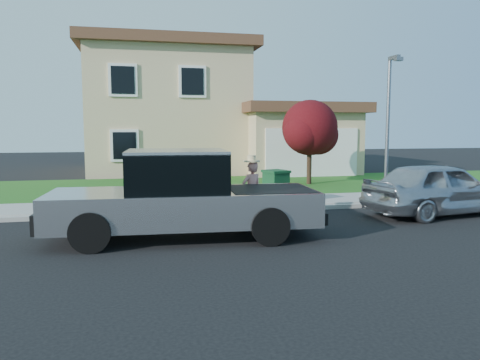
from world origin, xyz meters
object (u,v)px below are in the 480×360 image
sedan (439,188)px  woman (252,191)px  pickup_truck (183,197)px  ornamental_tree (310,130)px  trash_bin (276,187)px  street_lamp (389,123)px

sedan → woman: bearing=80.2°
pickup_truck → ornamental_tree: (6.04, 8.12, 1.41)m
ornamental_tree → woman: bearing=-121.5°
trash_bin → sedan: bearing=-44.4°
sedan → trash_bin: 4.58m
sedan → street_lamp: bearing=21.4°
woman → ornamental_tree: 8.13m
woman → sedan: 5.34m
street_lamp → pickup_truck: bearing=-159.3°
ornamental_tree → trash_bin: (-2.94, -4.86, -1.65)m
woman → street_lamp: (4.52, 1.32, 1.74)m
pickup_truck → woman: (1.86, 1.30, -0.09)m
sedan → ornamental_tree: size_ratio=1.26×
pickup_truck → ornamental_tree: size_ratio=1.73×
sedan → ornamental_tree: bearing=0.6°
trash_bin → street_lamp: street_lamp is taller
sedan → trash_bin: size_ratio=4.35×
sedan → trash_bin: bearing=54.7°
woman → ornamental_tree: (4.18, 6.82, 1.50)m
street_lamp → sedan: bearing=-61.3°
woman → pickup_truck: bearing=11.7°
pickup_truck → woman: size_ratio=3.47×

